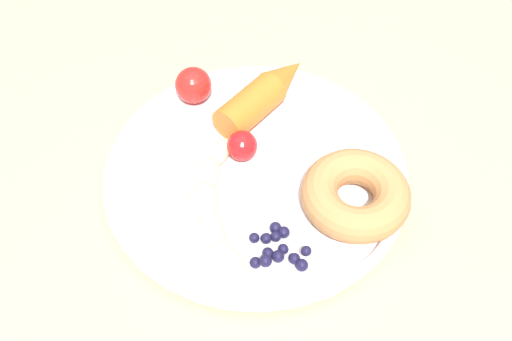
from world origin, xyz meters
TOP-DOWN VIEW (x-y plane):
  - dining_table at (0.00, 0.00)m, footprint 1.01×0.93m
  - plate at (-0.06, 0.03)m, footprint 0.32×0.32m
  - banana at (-0.08, 0.09)m, footprint 0.16×0.08m
  - carrot_orange at (0.02, -0.02)m, footprint 0.09×0.14m
  - donut at (-0.14, -0.04)m, footprint 0.15×0.15m
  - blueberry_pile at (-0.16, 0.05)m, footprint 0.06×0.06m
  - tomato_near at (0.07, 0.04)m, footprint 0.04×0.04m
  - tomato_mid at (-0.03, 0.03)m, footprint 0.03×0.03m

SIDE VIEW (x-z plane):
  - dining_table at x=0.00m, z-range 0.27..0.97m
  - plate at x=-0.06m, z-range 0.70..0.72m
  - blueberry_pile at x=-0.16m, z-range 0.71..0.73m
  - banana at x=-0.08m, z-range 0.71..0.74m
  - tomato_mid at x=-0.03m, z-range 0.72..0.75m
  - donut at x=-0.14m, z-range 0.72..0.75m
  - carrot_orange at x=0.02m, z-range 0.72..0.75m
  - tomato_near at x=0.07m, z-range 0.72..0.76m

